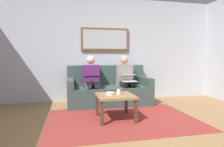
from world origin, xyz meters
TOP-DOWN VIEW (x-y plane):
  - ground_plane at (0.00, 0.00)m, footprint 6.00×5.20m
  - wall_rear at (0.00, -2.60)m, footprint 6.00×0.12m
  - area_rug at (0.00, -0.85)m, footprint 2.60×1.80m
  - couch at (0.00, -2.12)m, footprint 1.91×0.90m
  - framed_mirror at (0.00, -2.51)m, footprint 1.21×0.05m
  - coffee_table at (0.12, -0.90)m, footprint 0.65×0.65m
  - cup at (0.05, -0.93)m, footprint 0.07×0.07m
  - bowl at (0.21, -0.90)m, footprint 0.15×0.15m
  - person_left at (-0.41, -2.05)m, footprint 0.38×0.58m
  - laptop_silver at (-0.41, -1.81)m, footprint 0.33×0.37m
  - person_right at (0.41, -2.05)m, footprint 0.38×0.58m
  - laptop_black at (0.41, -1.80)m, footprint 0.35×0.34m

SIDE VIEW (x-z plane):
  - ground_plane at x=0.00m, z-range -0.10..0.00m
  - area_rug at x=0.00m, z-range 0.00..0.01m
  - couch at x=0.00m, z-range -0.14..0.76m
  - coffee_table at x=0.12m, z-range 0.16..0.60m
  - bowl at x=0.21m, z-range 0.44..0.49m
  - cup at x=0.05m, z-range 0.44..0.53m
  - person_left at x=-0.41m, z-range 0.04..1.18m
  - person_right at x=0.41m, z-range 0.04..1.18m
  - laptop_black at x=0.41m, z-range 0.55..0.70m
  - laptop_silver at x=-0.41m, z-range 0.55..0.71m
  - wall_rear at x=0.00m, z-range 0.00..2.60m
  - framed_mirror at x=0.00m, z-range 1.26..1.84m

